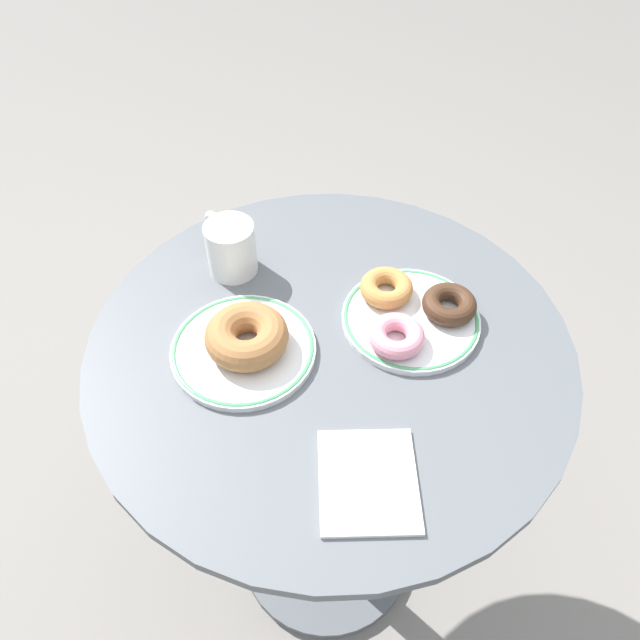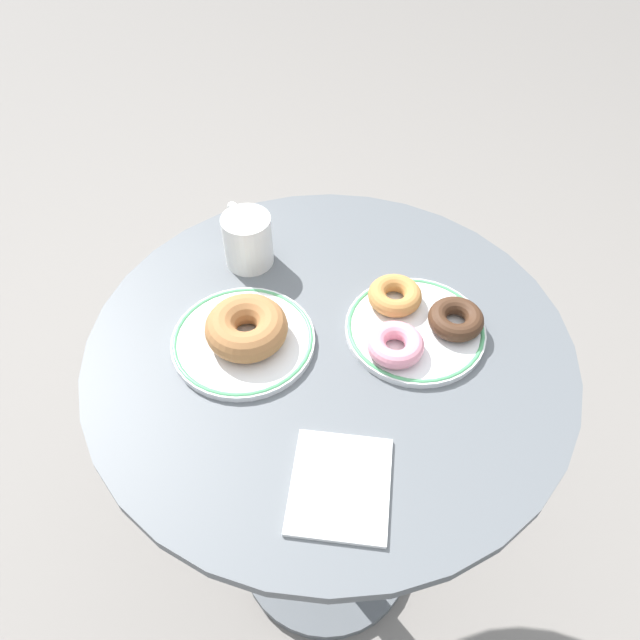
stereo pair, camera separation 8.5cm
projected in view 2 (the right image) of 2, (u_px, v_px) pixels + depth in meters
ground_plane at (326, 553)px, 1.46m from camera, size 7.00×7.00×0.02m
cafe_table at (328, 437)px, 1.07m from camera, size 0.69×0.69×0.76m
plate_left at (243, 342)px, 0.88m from camera, size 0.20×0.20×0.01m
plate_right at (415, 329)px, 0.89m from camera, size 0.20×0.20×0.01m
donut_cinnamon at (247, 326)px, 0.86m from camera, size 0.12×0.12×0.04m
donut_chocolate at (456, 319)px, 0.88m from camera, size 0.11×0.11×0.03m
donut_old_fashioned at (395, 295)px, 0.91m from camera, size 0.10×0.10×0.03m
donut_pink_frosted at (395, 345)px, 0.85m from camera, size 0.10×0.10×0.03m
paper_napkin at (340, 485)px, 0.74m from camera, size 0.13×0.15×0.01m
coffee_mug at (247, 239)px, 0.97m from camera, size 0.08×0.11×0.09m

